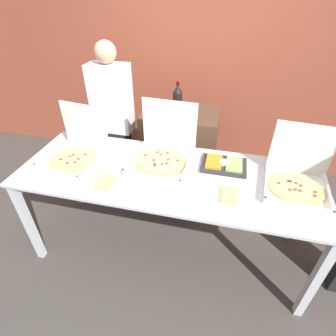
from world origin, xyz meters
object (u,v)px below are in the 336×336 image
Objects in this scene: pizza_box_near_left at (163,153)px; pizza_box_far_left at (76,151)px; paper_plate_front_center at (105,183)px; soda_can_silver at (153,112)px; veggie_tray at (224,165)px; pizza_box_far_right at (297,178)px; soda_bottle at (177,101)px; soda_can_colored at (192,114)px; paper_plate_front_right at (229,196)px; person_guest_cap at (114,123)px.

pizza_box_near_left is 0.74m from pizza_box_far_left.
soda_can_silver is (0.13, 0.89, 0.20)m from paper_plate_front_center.
pizza_box_near_left is at bearing -176.25° from veggie_tray.
pizza_box_far_left is (-1.76, -0.04, -0.00)m from pizza_box_far_right.
soda_bottle is 2.82× the size of soda_can_colored.
soda_can_silver is at bearing 133.94° from paper_plate_front_right.
soda_bottle is at bearing 54.47° from pizza_box_far_left.
pizza_box_near_left is (-1.04, 0.10, 0.01)m from pizza_box_far_right.
pizza_box_near_left is 0.54m from paper_plate_front_center.
soda_can_silver is 0.38m from soda_can_colored.
paper_plate_front_center is (0.38, -0.26, -0.07)m from pizza_box_far_left.
paper_plate_front_right is 0.14× the size of person_guest_cap.
veggie_tray is (0.51, 0.03, -0.06)m from pizza_box_near_left.
veggie_tray reaches higher than paper_plate_front_right.
person_guest_cap is at bearing 95.95° from pizza_box_far_left.
veggie_tray is (1.23, 0.17, -0.05)m from pizza_box_far_left.
pizza_box_far_right reaches higher than paper_plate_front_right.
pizza_box_far_right is 3.96× the size of soda_can_silver.
soda_bottle is at bearing 131.82° from veggie_tray.
pizza_box_far_right is 1.42m from paper_plate_front_center.
soda_can_silver is at bearing 81.86° from paper_plate_front_center.
paper_plate_front_right is at bearing -26.31° from pizza_box_near_left.
pizza_box_far_left is 1.45× the size of soda_bottle.
pizza_box_near_left is 0.51m from veggie_tray.
pizza_box_near_left is at bearing 179.83° from pizza_box_far_right.
pizza_box_far_left is 1.24m from veggie_tray.
pizza_box_far_left is 1.39× the size of veggie_tray.
pizza_box_near_left is 2.20× the size of paper_plate_front_right.
soda_can_colored is at bearing 175.59° from person_guest_cap.
soda_can_colored reaches higher than veggie_tray.
soda_can_colored is at bearing 115.76° from paper_plate_front_right.
veggie_tray is at bearing 27.06° from paper_plate_front_center.
soda_can_colored is (0.88, 0.66, 0.14)m from pizza_box_far_left.
soda_can_silver is at bearing 118.22° from pizza_box_near_left.
soda_bottle is 0.20× the size of person_guest_cap.
pizza_box_far_right is 1.05m from pizza_box_near_left.
pizza_box_near_left is at bearing -89.46° from soda_bottle.
paper_plate_front_right is at bearing -46.06° from soda_can_silver.
person_guest_cap reaches higher than paper_plate_front_right.
pizza_box_far_right is at bearing -34.13° from soda_bottle.
soda_bottle reaches higher than pizza_box_near_left.
person_guest_cap reaches higher than soda_can_silver.
pizza_box_near_left is 0.56m from soda_can_colored.
soda_bottle reaches higher than veggie_tray.
paper_plate_front_right is 0.68× the size of soda_bottle.
pizza_box_near_left is 2.17× the size of paper_plate_front_center.
paper_plate_front_right is 0.65× the size of veggie_tray.
soda_bottle is (0.72, 0.75, 0.23)m from pizza_box_far_left.
soda_can_silver is at bearing -150.51° from soda_bottle.
veggie_tray is at bearing 99.60° from paper_plate_front_right.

